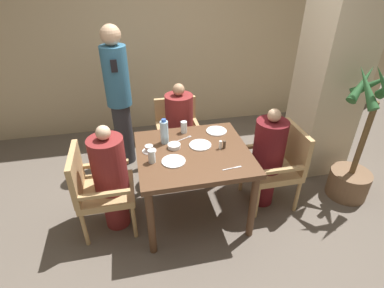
{
  "coord_description": "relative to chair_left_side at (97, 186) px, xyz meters",
  "views": [
    {
      "loc": [
        -0.52,
        -2.34,
        2.31
      ],
      "look_at": [
        0.0,
        0.05,
        0.82
      ],
      "focal_mm": 28.0,
      "sensor_mm": 36.0,
      "label": 1
    }
  ],
  "objects": [
    {
      "name": "wall_back",
      "position": [
        0.93,
        2.1,
        0.9
      ],
      "size": [
        8.0,
        0.06,
        2.8
      ],
      "color": "tan",
      "rests_on": "ground_plane"
    },
    {
      "name": "glass_tall_mid",
      "position": [
        0.91,
        0.38,
        0.33
      ],
      "size": [
        0.07,
        0.07,
        0.13
      ],
      "color": "silver",
      "rests_on": "dining_table"
    },
    {
      "name": "plate_main_right",
      "position": [
        0.72,
        -0.14,
        0.28
      ],
      "size": [
        0.22,
        0.22,
        0.01
      ],
      "color": "white",
      "rests_on": "dining_table"
    },
    {
      "name": "ground_plane",
      "position": [
        0.93,
        0.0,
        -0.5
      ],
      "size": [
        16.0,
        16.0,
        0.0
      ],
      "primitive_type": "plane",
      "color": "#60564C"
    },
    {
      "name": "chair_right_side",
      "position": [
        1.85,
        0.0,
        0.0
      ],
      "size": [
        0.52,
        0.52,
        0.89
      ],
      "color": "tan",
      "rests_on": "ground_plane"
    },
    {
      "name": "diner_in_far_chair",
      "position": [
        0.93,
        0.75,
        0.1
      ],
      "size": [
        0.32,
        0.32,
        1.17
      ],
      "color": "maroon",
      "rests_on": "ground_plane"
    },
    {
      "name": "plate_dessert_center",
      "position": [
        1.25,
        0.32,
        0.28
      ],
      "size": [
        0.22,
        0.22,
        0.01
      ],
      "color": "white",
      "rests_on": "dining_table"
    },
    {
      "name": "pillar_stone",
      "position": [
        2.66,
        0.57,
        0.85
      ],
      "size": [
        0.6,
        0.6,
        2.7
      ],
      "color": "beige",
      "rests_on": "ground_plane"
    },
    {
      "name": "diner_in_right_chair",
      "position": [
        1.71,
        0.0,
        0.08
      ],
      "size": [
        0.32,
        0.32,
        1.13
      ],
      "color": "#5B1419",
      "rests_on": "ground_plane"
    },
    {
      "name": "glass_tall_near",
      "position": [
        0.53,
        -0.1,
        0.33
      ],
      "size": [
        0.07,
        0.07,
        0.13
      ],
      "color": "silver",
      "rests_on": "dining_table"
    },
    {
      "name": "dining_table",
      "position": [
        0.93,
        0.0,
        0.16
      ],
      "size": [
        1.06,
        0.99,
        0.77
      ],
      "color": "brown",
      "rests_on": "ground_plane"
    },
    {
      "name": "salt_shaker",
      "position": [
        1.19,
        -0.01,
        0.31
      ],
      "size": [
        0.03,
        0.03,
        0.08
      ],
      "color": "white",
      "rests_on": "dining_table"
    },
    {
      "name": "knife_beside_plate",
      "position": [
        1.21,
        -0.34,
        0.27
      ],
      "size": [
        0.18,
        0.03,
        0.0
      ],
      "color": "silver",
      "rests_on": "dining_table"
    },
    {
      "name": "chair_left_side",
      "position": [
        0.0,
        0.0,
        0.0
      ],
      "size": [
        0.52,
        0.52,
        0.89
      ],
      "color": "tan",
      "rests_on": "ground_plane"
    },
    {
      "name": "bowl_small",
      "position": [
        0.76,
        0.1,
        0.29
      ],
      "size": [
        0.12,
        0.12,
        0.04
      ],
      "color": "white",
      "rests_on": "dining_table"
    },
    {
      "name": "fork_beside_plate",
      "position": [
        0.91,
        0.25,
        0.27
      ],
      "size": [
        0.16,
        0.09,
        0.0
      ],
      "color": "silver",
      "rests_on": "dining_table"
    },
    {
      "name": "water_bottle",
      "position": [
        0.68,
        0.22,
        0.39
      ],
      "size": [
        0.08,
        0.08,
        0.26
      ],
      "color": "#A3C6DB",
      "rests_on": "dining_table"
    },
    {
      "name": "potted_palm",
      "position": [
        2.71,
        -0.1,
        0.02
      ],
      "size": [
        0.57,
        0.59,
        1.56
      ],
      "color": "brown",
      "rests_on": "ground_plane"
    },
    {
      "name": "pepper_shaker",
      "position": [
        1.23,
        -0.01,
        0.31
      ],
      "size": [
        0.03,
        0.03,
        0.08
      ],
      "color": "#4C3D2D",
      "rests_on": "dining_table"
    },
    {
      "name": "chair_far_side",
      "position": [
        0.93,
        0.89,
        0.0
      ],
      "size": [
        0.52,
        0.52,
        0.89
      ],
      "color": "tan",
      "rests_on": "ground_plane"
    },
    {
      "name": "standing_host",
      "position": [
        0.26,
        1.14,
        0.44
      ],
      "size": [
        0.3,
        0.33,
        1.75
      ],
      "color": "#2D2D33",
      "rests_on": "ground_plane"
    },
    {
      "name": "diner_in_left_chair",
      "position": [
        0.14,
        0.0,
        0.08
      ],
      "size": [
        0.32,
        0.32,
        1.13
      ],
      "color": "maroon",
      "rests_on": "ground_plane"
    },
    {
      "name": "teacup_with_saucer",
      "position": [
        0.52,
        0.09,
        0.3
      ],
      "size": [
        0.13,
        0.13,
        0.06
      ],
      "color": "white",
      "rests_on": "dining_table"
    },
    {
      "name": "plate_main_left",
      "position": [
        1.02,
        0.08,
        0.28
      ],
      "size": [
        0.22,
        0.22,
        0.01
      ],
      "color": "white",
      "rests_on": "dining_table"
    }
  ]
}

